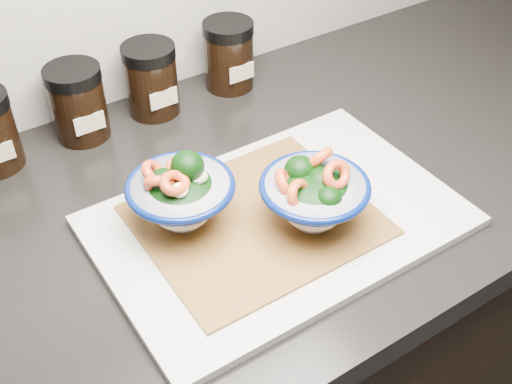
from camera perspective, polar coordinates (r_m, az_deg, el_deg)
countertop at (r=0.86m, az=-4.88°, el=-2.37°), size 3.50×0.60×0.04m
cutting_board at (r=0.82m, az=1.97°, el=-2.56°), size 0.45×0.30×0.01m
bamboo_mat at (r=0.81m, az=0.00°, el=-2.48°), size 0.28×0.24×0.00m
bowl_left at (r=0.78m, az=-6.73°, el=-0.21°), size 0.13×0.13×0.10m
bowl_right at (r=0.78m, az=5.16°, el=-0.30°), size 0.14×0.14×0.10m
spice_jar_b at (r=0.98m, az=-15.55°, el=7.66°), size 0.08×0.08×0.11m
spice_jar_c at (r=1.01m, az=-9.28°, el=9.85°), size 0.08×0.08×0.11m
spice_jar_d at (r=1.06m, az=-2.43°, el=12.08°), size 0.08×0.08×0.11m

